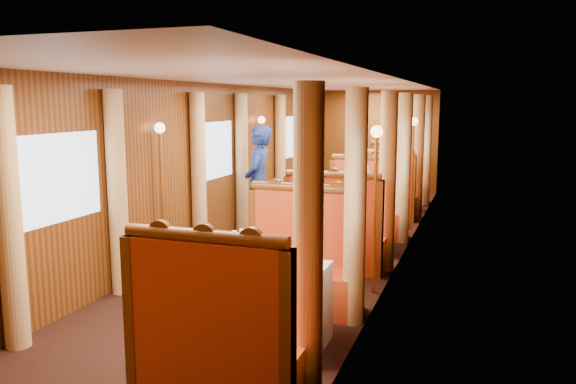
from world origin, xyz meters
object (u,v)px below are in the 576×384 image
at_px(tea_tray, 256,265).
at_px(banquette_mid_fwd, 335,239).
at_px(banquette_near_aft, 301,269).
at_px(rose_vase_mid, 352,190).
at_px(banquette_far_aft, 397,183).
at_px(table_near, 267,306).
at_px(teapot_left, 244,260).
at_px(fruit_plate, 290,271).
at_px(banquette_far_fwd, 381,197).
at_px(teapot_right, 257,263).
at_px(steward, 258,183).
at_px(passenger, 364,194).
at_px(teapot_back, 256,256).
at_px(rose_vase_far, 389,165).
at_px(table_mid, 352,226).
at_px(banquette_near_fwd, 217,346).
at_px(banquette_mid_aft, 366,211).
at_px(table_far, 390,192).

bearing_deg(tea_tray, banquette_mid_fwd, 87.86).
distance_m(banquette_near_aft, rose_vase_mid, 2.55).
bearing_deg(banquette_far_aft, tea_tray, -90.67).
bearing_deg(table_near, tea_tray, -165.84).
bearing_deg(teapot_left, fruit_plate, 19.22).
height_order(banquette_far_fwd, teapot_left, banquette_far_fwd).
relative_size(teapot_right, steward, 0.09).
bearing_deg(steward, passenger, 99.82).
bearing_deg(tea_tray, teapot_back, 109.64).
relative_size(tea_tray, teapot_left, 1.92).
bearing_deg(rose_vase_far, teapot_left, -91.07).
bearing_deg(tea_tray, teapot_left, -128.21).
height_order(banquette_mid_fwd, banquette_far_aft, same).
bearing_deg(table_mid, banquette_far_aft, 90.00).
distance_m(banquette_far_fwd, steward, 2.82).
xyz_separation_m(table_near, banquette_near_fwd, (0.00, -1.01, 0.05)).
bearing_deg(steward, table_mid, 71.70).
relative_size(fruit_plate, rose_vase_far, 0.57).
relative_size(table_near, banquette_far_aft, 0.78).
bearing_deg(banquette_near_fwd, teapot_back, 96.89).
height_order(banquette_far_fwd, steward, steward).
distance_m(banquette_mid_fwd, tea_tray, 2.53).
xyz_separation_m(banquette_far_aft, teapot_back, (-0.13, -7.93, 0.39)).
bearing_deg(teapot_left, steward, 133.82).
bearing_deg(tea_tray, table_mid, 88.47).
xyz_separation_m(banquette_far_aft, teapot_left, (-0.17, -8.13, 0.40)).
relative_size(banquette_mid_aft, fruit_plate, 6.58).
height_order(table_far, tea_tray, tea_tray).
xyz_separation_m(fruit_plate, passenger, (-0.28, 4.45, -0.03)).
relative_size(teapot_left, rose_vase_far, 0.49).
distance_m(fruit_plate, rose_vase_far, 7.19).
xyz_separation_m(banquette_near_fwd, steward, (-1.59, 4.72, 0.50)).
relative_size(banquette_near_aft, tea_tray, 3.94).
bearing_deg(banquette_mid_aft, teapot_left, -92.05).
bearing_deg(table_mid, passenger, 90.00).
bearing_deg(banquette_near_fwd, table_mid, 90.00).
bearing_deg(banquette_far_fwd, teapot_left, -91.56).
bearing_deg(fruit_plate, table_far, 92.21).
height_order(banquette_far_aft, steward, steward).
height_order(banquette_near_fwd, tea_tray, banquette_near_fwd).
relative_size(banquette_near_aft, rose_vase_far, 3.72).
bearing_deg(table_far, rose_vase_far, 136.25).
bearing_deg(teapot_right, banquette_far_fwd, 73.83).
bearing_deg(fruit_plate, banquette_mid_aft, 93.38).
xyz_separation_m(banquette_near_fwd, rose_vase_far, (-0.03, 8.05, 0.50)).
relative_size(table_far, rose_vase_far, 2.92).
xyz_separation_m(rose_vase_far, steward, (-1.56, -3.33, -0.00)).
bearing_deg(rose_vase_mid, teapot_back, -91.86).
relative_size(teapot_right, rose_vase_far, 0.44).
bearing_deg(banquette_far_fwd, rose_vase_far, 91.81).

